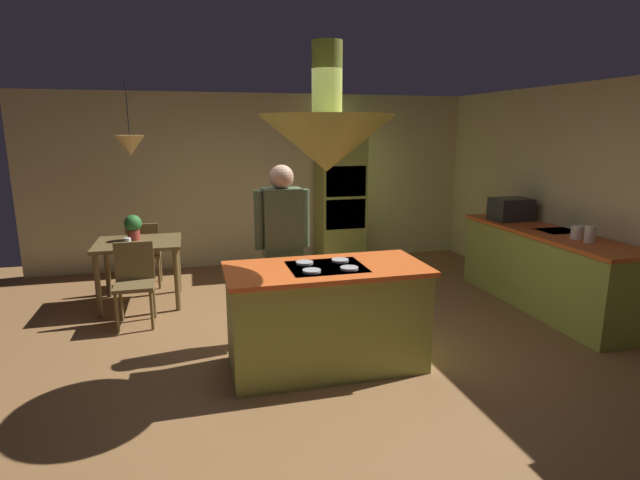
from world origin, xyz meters
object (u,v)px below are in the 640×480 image
cup_on_table (128,242)px  microwave_on_counter (511,209)px  kitchen_island (326,317)px  dining_table (139,251)px  chair_facing_island (135,278)px  canister_sugar (577,232)px  potted_plant_on_table (133,226)px  person_at_island (283,241)px  chair_by_back_wall (144,250)px  canister_flour (590,234)px  oven_tower (340,195)px

cup_on_table → microwave_on_counter: 4.65m
kitchen_island → dining_table: size_ratio=1.79×
kitchen_island → microwave_on_counter: bearing=28.2°
dining_table → cup_on_table: 0.27m
chair_facing_island → cup_on_table: bearing=101.8°
dining_table → canister_sugar: canister_sugar is taller
canister_sugar → potted_plant_on_table: bearing=158.4°
person_at_island → canister_sugar: size_ratio=12.20×
dining_table → kitchen_island: bearing=-51.0°
chair_facing_island → microwave_on_counter: (4.54, 0.05, 0.54)m
chair_by_back_wall → kitchen_island: bearing=121.9°
chair_facing_island → canister_sugar: (4.54, -1.10, 0.47)m
chair_facing_island → cup_on_table: 0.53m
kitchen_island → chair_facing_island: 2.25m
microwave_on_counter → kitchen_island: bearing=-151.8°
canister_flour → microwave_on_counter: (0.00, 1.33, 0.05)m
chair_facing_island → canister_sugar: canister_sugar is taller
chair_by_back_wall → cup_on_table: size_ratio=9.67×
dining_table → chair_facing_island: 0.64m
oven_tower → microwave_on_counter: (1.74, -1.72, -0.01)m
person_at_island → cup_on_table: bearing=141.6°
oven_tower → chair_facing_island: (-2.80, -1.77, -0.56)m
kitchen_island → microwave_on_counter: (2.84, 1.53, 0.59)m
canister_sugar → microwave_on_counter: bearing=90.0°
chair_facing_island → canister_flour: bearing=-15.7°
canister_sugar → kitchen_island: bearing=-172.5°
canister_flour → kitchen_island: bearing=-176.1°
oven_tower → potted_plant_on_table: size_ratio=7.06×
chair_facing_island → potted_plant_on_table: potted_plant_on_table is taller
chair_facing_island → potted_plant_on_table: 0.84m
chair_by_back_wall → microwave_on_counter: size_ratio=1.89×
cup_on_table → canister_sugar: canister_sugar is taller
potted_plant_on_table → chair_facing_island: bearing=-86.0°
dining_table → cup_on_table: (-0.09, -0.20, 0.16)m
canister_flour → dining_table: bearing=157.2°
chair_facing_island → potted_plant_on_table: size_ratio=2.90×
person_at_island → chair_facing_island: size_ratio=1.97×
potted_plant_on_table → cup_on_table: bearing=-97.2°
cup_on_table → microwave_on_counter: size_ratio=0.20×
dining_table → chair_by_back_wall: chair_by_back_wall is taller
person_at_island → oven_tower: bearing=62.2°
cup_on_table → microwave_on_counter: microwave_on_counter is taller
chair_facing_island → microwave_on_counter: bearing=0.7°
kitchen_island → potted_plant_on_table: 2.85m
kitchen_island → dining_table: 2.71m
chair_by_back_wall → canister_flour: bearing=150.8°
kitchen_island → canister_sugar: bearing=7.5°
chair_by_back_wall → dining_table: bearing=90.0°
potted_plant_on_table → microwave_on_counter: 4.64m
dining_table → potted_plant_on_table: potted_plant_on_table is taller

